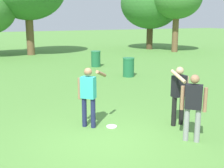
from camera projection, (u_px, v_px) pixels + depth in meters
name	position (u px, v px, depth m)	size (l,w,h in m)	color
ground_plane	(107.00, 140.00, 7.04)	(120.00, 120.00, 0.00)	#568E3D
person_thrower	(193.00, 104.00, 6.80)	(0.45, 0.46, 1.64)	gray
person_catcher	(89.00, 93.00, 7.72)	(0.84, 0.47, 1.64)	#1E234C
person_bystander	(179.00, 92.00, 7.84)	(0.61, 0.67, 1.64)	black
frisbee	(112.00, 126.00, 7.91)	(0.29, 0.29, 0.03)	white
trash_can_beside_table	(129.00, 67.00, 14.58)	(0.59, 0.59, 0.96)	#1E663D
trash_can_further_along	(96.00, 59.00, 17.54)	(0.59, 0.59, 0.96)	#1E663D
tree_slender_mid	(151.00, 3.00, 26.57)	(5.50, 5.50, 6.57)	#4C3823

